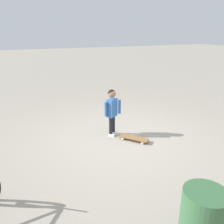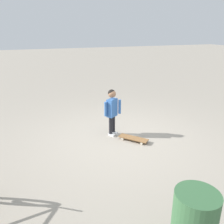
% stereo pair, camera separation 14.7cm
% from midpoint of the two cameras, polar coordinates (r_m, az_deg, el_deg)
% --- Properties ---
extents(ground_plane, '(50.00, 50.00, 0.00)m').
position_cam_midpoint_polar(ground_plane, '(5.21, 1.27, -6.71)').
color(ground_plane, '#9E9384').
extents(child_person, '(0.27, 0.41, 1.06)m').
position_cam_midpoint_polar(child_person, '(5.21, -0.79, 1.10)').
color(child_person, black).
rests_on(child_person, ground).
extents(skateboard, '(0.61, 0.56, 0.07)m').
position_cam_midpoint_polar(skateboard, '(5.17, 4.43, -6.27)').
color(skateboard, olive).
rests_on(skateboard, ground).
extents(trash_bin, '(0.45, 0.45, 0.80)m').
position_cam_midpoint_polar(trash_bin, '(2.83, 19.16, -24.18)').
color(trash_bin, '#38663D').
rests_on(trash_bin, ground).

